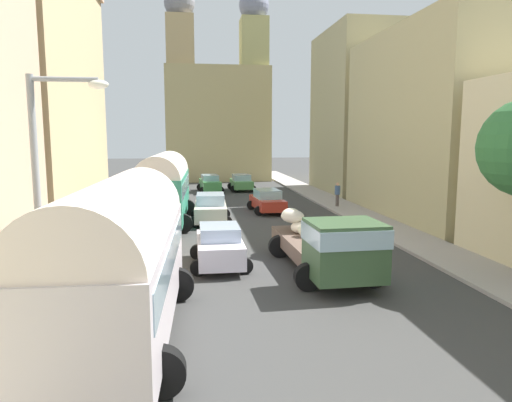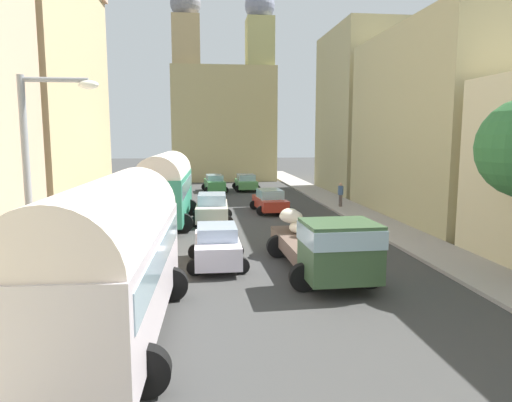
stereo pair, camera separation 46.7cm
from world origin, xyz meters
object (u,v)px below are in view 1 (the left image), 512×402
at_px(car_4, 210,183).
at_px(pedestrian_1, 337,194).
at_px(cargo_truck_0, 328,244).
at_px(streetlamp_near, 48,189).
at_px(car_1, 241,182).
at_px(car_2, 220,246).
at_px(parked_bus_1, 165,185).
at_px(car_0, 267,201).
at_px(car_3, 211,208).
at_px(parked_bus_0, 119,254).

bearing_deg(car_4, pedestrian_1, -52.17).
height_order(cargo_truck_0, streetlamp_near, streetlamp_near).
height_order(car_1, streetlamp_near, streetlamp_near).
bearing_deg(car_2, car_4, 88.49).
distance_m(parked_bus_1, car_0, 7.34).
height_order(parked_bus_1, car_3, parked_bus_1).
height_order(cargo_truck_0, car_2, cargo_truck_0).
height_order(parked_bus_1, car_0, parked_bus_1).
xyz_separation_m(car_0, car_2, (-3.88, -12.40, 0.05)).
xyz_separation_m(parked_bus_0, car_0, (6.64, 18.60, -1.41)).
bearing_deg(car_2, car_1, 81.91).
height_order(cargo_truck_0, car_0, cargo_truck_0).
xyz_separation_m(car_2, car_4, (0.63, 23.98, -0.02)).
bearing_deg(pedestrian_1, streetlamp_near, -123.52).
bearing_deg(car_4, cargo_truck_0, -83.24).
bearing_deg(parked_bus_1, car_0, 27.50).
bearing_deg(car_1, parked_bus_0, -101.47).
distance_m(cargo_truck_0, car_1, 26.54).
relative_size(car_0, car_3, 1.01).
bearing_deg(car_4, streetlamp_near, -99.03).
relative_size(cargo_truck_0, car_3, 1.74).
bearing_deg(pedestrian_1, parked_bus_1, -159.55).
relative_size(cargo_truck_0, pedestrian_1, 4.05).
relative_size(car_0, pedestrian_1, 2.35).
relative_size(car_1, car_4, 0.89).
distance_m(car_2, streetlamp_near, 8.26).
bearing_deg(cargo_truck_0, car_1, 90.41).
relative_size(car_1, car_2, 1.07).
height_order(parked_bus_1, car_2, parked_bus_1).
distance_m(parked_bus_1, cargo_truck_0, 12.63).
xyz_separation_m(parked_bus_1, car_1, (6.01, 15.57, -1.46)).
xyz_separation_m(car_4, pedestrian_1, (8.27, -10.65, 0.24)).
height_order(car_1, car_2, car_2).
xyz_separation_m(parked_bus_0, parked_bus_1, (0.25, 15.28, 0.05)).
bearing_deg(cargo_truck_0, car_2, 153.00).
bearing_deg(streetlamp_near, cargo_truck_0, 30.11).
relative_size(cargo_truck_0, car_0, 1.72).
distance_m(parked_bus_0, car_3, 15.57).
distance_m(cargo_truck_0, pedestrian_1, 16.08).
bearing_deg(car_2, car_3, 89.72).
height_order(car_1, car_3, car_3).
xyz_separation_m(cargo_truck_0, streetlamp_near, (-7.90, -4.58, 2.57)).
height_order(car_2, pedestrian_1, pedestrian_1).
bearing_deg(parked_bus_1, pedestrian_1, 20.45).
distance_m(parked_bus_0, car_0, 19.80).
bearing_deg(car_2, parked_bus_0, -113.95).
height_order(car_4, streetlamp_near, streetlamp_near).
bearing_deg(parked_bus_1, car_4, 78.13).
xyz_separation_m(parked_bus_1, car_4, (3.13, 14.91, -1.43)).
height_order(pedestrian_1, streetlamp_near, streetlamp_near).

